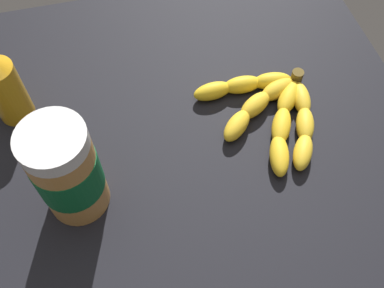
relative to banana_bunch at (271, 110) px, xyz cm
name	(u,v)px	position (x,y,z in cm)	size (l,w,h in cm)	color
ground_plane	(186,157)	(15.14, 3.53, -3.16)	(78.10, 79.81, 3.35)	black
banana_bunch	(271,110)	(0.00, 0.00, 0.00)	(19.32, 20.28, 3.30)	yellow
peanut_butter_jar	(67,172)	(32.20, 7.63, 6.83)	(8.88, 8.88, 16.83)	#BF8442
honey_bottle	(4,87)	(40.56, -10.68, 5.25)	(5.64, 5.64, 15.29)	orange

